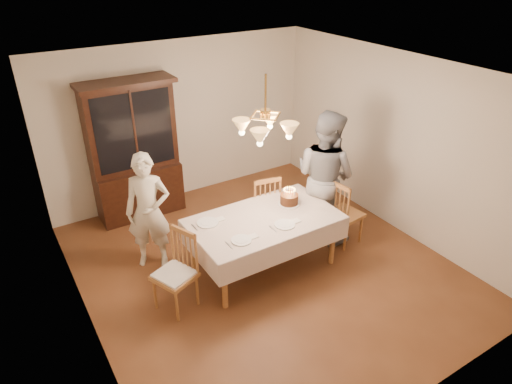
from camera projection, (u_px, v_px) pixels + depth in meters
ground at (264, 266)px, 6.18m from camera, size 5.00×5.00×0.00m
room_shell at (265, 160)px, 5.43m from camera, size 5.00×5.00×5.00m
dining_table at (264, 223)px, 5.86m from camera, size 1.90×1.10×0.76m
china_hutch at (134, 153)px, 6.94m from camera, size 1.38×0.54×2.16m
chair_far_side at (263, 208)px, 6.67m from camera, size 0.51×0.49×1.00m
chair_left_end at (175, 276)px, 5.29m from camera, size 0.55×0.57×1.00m
chair_right_end at (344, 215)px, 6.50m from camera, size 0.47×0.49×1.00m
elderly_woman at (149, 212)px, 5.88m from camera, size 0.70×0.62×1.60m
adult_in_grey at (325, 176)px, 6.44m from camera, size 0.94×1.09×1.92m
birthday_cake at (289, 199)px, 6.11m from camera, size 0.30×0.30×0.23m
place_setting_near_left at (242, 240)px, 5.38m from camera, size 0.39×0.25×0.02m
place_setting_near_right at (286, 224)px, 5.68m from camera, size 0.41×0.26×0.02m
place_setting_far_left at (209, 222)px, 5.72m from camera, size 0.42×0.27×0.02m
chandelier at (265, 128)px, 5.24m from camera, size 0.62×0.62×0.73m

